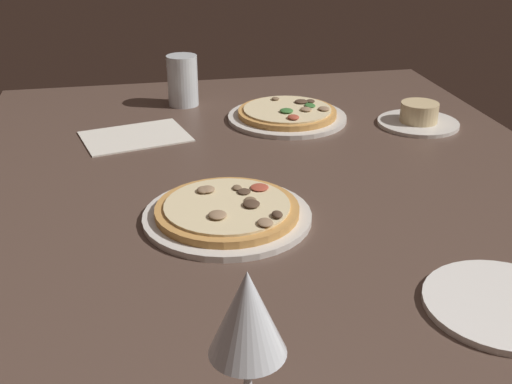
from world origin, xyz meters
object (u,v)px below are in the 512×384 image
Objects in this scene: water_glass at (183,83)px; pizza_side at (288,115)px; side_plate at (503,304)px; paper_menu at (135,137)px; ramekin_on_saucer at (419,117)px; wine_glass_far at (247,319)px; pizza_main at (227,212)px.

pizza_side is at bearing 54.46° from water_glass.
paper_menu is at bearing -148.41° from side_plate.
paper_menu is (4.72, -33.31, -1.04)cm from pizza_side.
side_plate is at bearing 17.99° from paper_menu.
ramekin_on_saucer is (8.82, 26.88, 0.51)cm from pizza_side.
wine_glass_far is 37.99cm from side_plate.
side_plate is 0.93× the size of paper_menu.
pizza_side is 33.66cm from paper_menu.
water_glass is at bearing -125.54° from pizza_side.
pizza_main is 1.34× the size of side_plate.
pizza_side is 28.29cm from ramekin_on_saucer.
wine_glass_far is (77.29, -51.73, 10.45)cm from ramekin_on_saucer.
pizza_main is at bearing 173.78° from wine_glass_far.
pizza_main is 1.00× the size of pizza_side.
pizza_side is at bearing 155.35° from pizza_main.
wine_glass_far is at bearing -16.10° from pizza_side.
pizza_side reaches higher than paper_menu.
wine_glass_far is at bearing -69.86° from side_plate.
pizza_main is 41.59cm from paper_menu.
pizza_side is at bearing -108.17° from ramekin_on_saucer.
water_glass is (-101.43, 3.40, -6.82)cm from wine_glass_far.
wine_glass_far is (86.11, -24.85, 10.96)cm from pizza_side.
water_glass reaches higher than pizza_main.
pizza_main reaches higher than side_plate.
side_plate is 80.93cm from paper_menu.
water_glass is at bearing -161.06° from side_plate.
pizza_side is 2.24× the size of water_glass.
pizza_side is 1.26× the size of paper_menu.
pizza_side is 1.35× the size of side_plate.
pizza_main is 48.64cm from pizza_side.
pizza_side is at bearing 163.90° from wine_glass_far.
wine_glass_far reaches higher than pizza_side.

